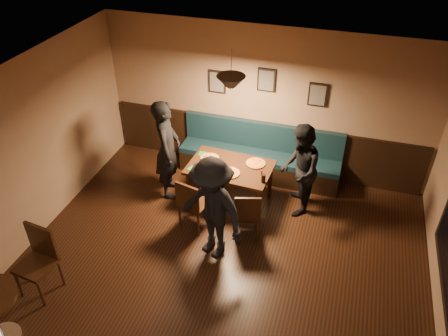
{
  "coord_description": "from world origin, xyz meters",
  "views": [
    {
      "loc": [
        1.4,
        -3.55,
        5.02
      ],
      "look_at": [
        -0.3,
        1.94,
        0.95
      ],
      "focal_mm": 35.43,
      "sensor_mm": 36.0,
      "label": 1
    }
  ],
  "objects_px": {
    "chair_near_left": "(195,203)",
    "diner_front": "(212,209)",
    "chair_near_right": "(247,213)",
    "diner_right": "(299,170)",
    "tabasco_bottle": "(262,172)",
    "soda_glass": "(263,178)",
    "diner_left": "(167,149)",
    "cafe_chair_far": "(35,264)",
    "booth_bench": "(259,153)",
    "dining_table": "(230,184)"
  },
  "relations": [
    {
      "from": "booth_bench",
      "to": "diner_front",
      "type": "height_order",
      "value": "diner_front"
    },
    {
      "from": "chair_near_left",
      "to": "diner_right",
      "type": "bearing_deg",
      "value": 44.27
    },
    {
      "from": "chair_near_right",
      "to": "diner_front",
      "type": "height_order",
      "value": "diner_front"
    },
    {
      "from": "dining_table",
      "to": "diner_front",
      "type": "xyz_separation_m",
      "value": [
        0.1,
        -1.26,
        0.48
      ]
    },
    {
      "from": "diner_right",
      "to": "diner_front",
      "type": "xyz_separation_m",
      "value": [
        -1.04,
        -1.39,
        0.04
      ]
    },
    {
      "from": "diner_left",
      "to": "tabasco_bottle",
      "type": "distance_m",
      "value": 1.67
    },
    {
      "from": "chair_near_left",
      "to": "tabasco_bottle",
      "type": "bearing_deg",
      "value": 49.85
    },
    {
      "from": "chair_near_left",
      "to": "diner_left",
      "type": "height_order",
      "value": "diner_left"
    },
    {
      "from": "tabasco_bottle",
      "to": "chair_near_right",
      "type": "bearing_deg",
      "value": -95.68
    },
    {
      "from": "booth_bench",
      "to": "diner_left",
      "type": "relative_size",
      "value": 1.64
    },
    {
      "from": "chair_near_left",
      "to": "diner_front",
      "type": "height_order",
      "value": "diner_front"
    },
    {
      "from": "chair_near_right",
      "to": "soda_glass",
      "type": "xyz_separation_m",
      "value": [
        0.13,
        0.47,
        0.37
      ]
    },
    {
      "from": "dining_table",
      "to": "diner_right",
      "type": "xyz_separation_m",
      "value": [
        1.14,
        0.13,
        0.44
      ]
    },
    {
      "from": "diner_left",
      "to": "cafe_chair_far",
      "type": "relative_size",
      "value": 1.75
    },
    {
      "from": "cafe_chair_far",
      "to": "chair_near_left",
      "type": "bearing_deg",
      "value": -122.84
    },
    {
      "from": "diner_left",
      "to": "cafe_chair_far",
      "type": "bearing_deg",
      "value": 146.89
    },
    {
      "from": "soda_glass",
      "to": "booth_bench",
      "type": "bearing_deg",
      "value": 105.81
    },
    {
      "from": "diner_right",
      "to": "soda_glass",
      "type": "bearing_deg",
      "value": -61.72
    },
    {
      "from": "cafe_chair_far",
      "to": "soda_glass",
      "type": "bearing_deg",
      "value": -130.14
    },
    {
      "from": "dining_table",
      "to": "chair_near_left",
      "type": "height_order",
      "value": "chair_near_left"
    },
    {
      "from": "soda_glass",
      "to": "diner_front",
      "type": "bearing_deg",
      "value": -118.31
    },
    {
      "from": "diner_front",
      "to": "tabasco_bottle",
      "type": "bearing_deg",
      "value": 92.42
    },
    {
      "from": "chair_near_left",
      "to": "soda_glass",
      "type": "height_order",
      "value": "chair_near_left"
    },
    {
      "from": "dining_table",
      "to": "diner_left",
      "type": "xyz_separation_m",
      "value": [
        -1.1,
        -0.06,
        0.54
      ]
    },
    {
      "from": "booth_bench",
      "to": "soda_glass",
      "type": "bearing_deg",
      "value": -74.19
    },
    {
      "from": "diner_front",
      "to": "tabasco_bottle",
      "type": "distance_m",
      "value": 1.26
    },
    {
      "from": "cafe_chair_far",
      "to": "tabasco_bottle",
      "type": "bearing_deg",
      "value": -127.25
    },
    {
      "from": "tabasco_bottle",
      "to": "chair_near_left",
      "type": "bearing_deg",
      "value": -143.58
    },
    {
      "from": "diner_right",
      "to": "diner_front",
      "type": "height_order",
      "value": "diner_front"
    },
    {
      "from": "chair_near_right",
      "to": "cafe_chair_far",
      "type": "distance_m",
      "value": 3.12
    },
    {
      "from": "cafe_chair_far",
      "to": "booth_bench",
      "type": "bearing_deg",
      "value": -115.27
    },
    {
      "from": "booth_bench",
      "to": "diner_front",
      "type": "relative_size",
      "value": 1.76
    },
    {
      "from": "dining_table",
      "to": "diner_right",
      "type": "distance_m",
      "value": 1.23
    },
    {
      "from": "chair_near_right",
      "to": "diner_right",
      "type": "height_order",
      "value": "diner_right"
    },
    {
      "from": "chair_near_left",
      "to": "diner_right",
      "type": "height_order",
      "value": "diner_right"
    },
    {
      "from": "tabasco_bottle",
      "to": "cafe_chair_far",
      "type": "height_order",
      "value": "cafe_chair_far"
    },
    {
      "from": "dining_table",
      "to": "chair_near_right",
      "type": "xyz_separation_m",
      "value": [
        0.5,
        -0.73,
        0.07
      ]
    },
    {
      "from": "booth_bench",
      "to": "chair_near_left",
      "type": "relative_size",
      "value": 3.16
    },
    {
      "from": "booth_bench",
      "to": "cafe_chair_far",
      "type": "height_order",
      "value": "cafe_chair_far"
    },
    {
      "from": "diner_front",
      "to": "cafe_chair_far",
      "type": "xyz_separation_m",
      "value": [
        -2.05,
        -1.42,
        -0.33
      ]
    },
    {
      "from": "dining_table",
      "to": "booth_bench",
      "type": "bearing_deg",
      "value": 75.0
    },
    {
      "from": "booth_bench",
      "to": "soda_glass",
      "type": "height_order",
      "value": "booth_bench"
    },
    {
      "from": "diner_right",
      "to": "tabasco_bottle",
      "type": "xyz_separation_m",
      "value": [
        -0.58,
        -0.22,
        -0.01
      ]
    },
    {
      "from": "tabasco_bottle",
      "to": "dining_table",
      "type": "bearing_deg",
      "value": 171.53
    },
    {
      "from": "dining_table",
      "to": "tabasco_bottle",
      "type": "bearing_deg",
      "value": -5.22
    },
    {
      "from": "diner_left",
      "to": "diner_front",
      "type": "xyz_separation_m",
      "value": [
        1.2,
        -1.19,
        -0.06
      ]
    },
    {
      "from": "diner_left",
      "to": "diner_front",
      "type": "bearing_deg",
      "value": -149.98
    },
    {
      "from": "diner_front",
      "to": "chair_near_right",
      "type": "bearing_deg",
      "value": 76.62
    },
    {
      "from": "booth_bench",
      "to": "tabasco_bottle",
      "type": "height_order",
      "value": "booth_bench"
    },
    {
      "from": "diner_right",
      "to": "soda_glass",
      "type": "xyz_separation_m",
      "value": [
        -0.51,
        -0.4,
        0.01
      ]
    }
  ]
}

